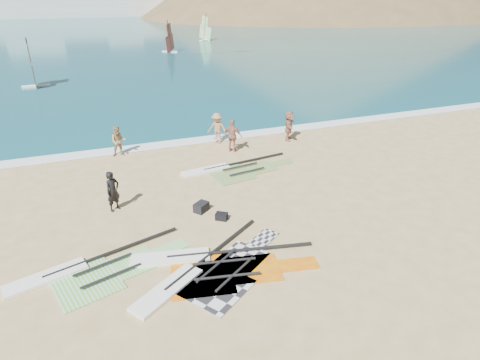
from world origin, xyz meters
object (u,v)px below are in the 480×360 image
object	(u,v)px
rig_grey	(205,275)
gear_bag_far	(222,216)
rig_green	(89,271)
beachgoer_mid	(217,128)
beachgoer_left	(119,141)
beachgoer_back	(233,136)
gear_bag_near	(201,207)
rig_orange	(231,169)
person_wetsuit	(113,191)
beachgoer_right	(289,126)
rig_red	(209,264)

from	to	relation	value
rig_grey	gear_bag_far	world-z (taller)	gear_bag_far
rig_green	beachgoer_mid	xyz separation A→B (m)	(7.98, 10.51, 0.91)
beachgoer_left	beachgoer_back	bearing A→B (deg)	-12.18
gear_bag_near	gear_bag_far	distance (m)	1.13
beachgoer_mid	rig_orange	bearing A→B (deg)	-58.02
rig_green	gear_bag_near	xyz separation A→B (m)	(4.70, 2.65, 0.15)
person_wetsuit	beachgoer_left	size ratio (longest dim) A/B	1.02
gear_bag_near	beachgoer_back	xyz separation A→B (m)	(3.66, 6.15, 0.78)
rig_orange	gear_bag_far	distance (m)	5.03
gear_bag_near	beachgoer_right	xyz separation A→B (m)	(7.65, 6.81, 0.75)
gear_bag_far	beachgoer_right	size ratio (longest dim) A/B	0.26
rig_green	beachgoer_back	xyz separation A→B (m)	(8.37, 8.80, 0.92)
gear_bag_far	person_wetsuit	bearing A→B (deg)	149.14
gear_bag_near	beachgoer_mid	size ratio (longest dim) A/B	0.32
beachgoer_right	rig_grey	bearing A→B (deg)	172.64
gear_bag_near	beachgoer_left	world-z (taller)	beachgoer_left
rig_red	beachgoer_back	bearing A→B (deg)	77.19
beachgoer_back	rig_grey	bearing A→B (deg)	107.11
person_wetsuit	beachgoer_back	size ratio (longest dim) A/B	0.92
person_wetsuit	rig_red	bearing A→B (deg)	-96.56
gear_bag_far	person_wetsuit	xyz separation A→B (m)	(-4.04, 2.41, 0.75)
rig_grey	beachgoer_left	xyz separation A→B (m)	(-1.53, 12.09, 0.83)
rig_red	beachgoer_mid	xyz separation A→B (m)	(4.06, 11.58, 0.91)
beachgoer_mid	beachgoer_right	bearing A→B (deg)	26.75
rig_grey	beachgoer_back	bearing A→B (deg)	30.70
rig_green	beachgoer_left	bearing A→B (deg)	61.99
rig_orange	beachgoer_right	world-z (taller)	beachgoer_right
rig_orange	beachgoer_mid	xyz separation A→B (m)	(0.62, 4.25, 0.91)
gear_bag_far	beachgoer_left	size ratio (longest dim) A/B	0.27
rig_red	rig_green	bearing A→B (deg)	176.24
beachgoer_left	beachgoer_back	xyz separation A→B (m)	(6.26, -1.71, 0.09)
rig_grey	beachgoer_left	distance (m)	12.22
rig_red	beachgoer_back	world-z (taller)	beachgoer_back
rig_orange	rig_red	xyz separation A→B (m)	(-3.44, -7.33, 0.00)
gear_bag_far	person_wetsuit	world-z (taller)	person_wetsuit
rig_grey	gear_bag_far	distance (m)	3.66
rig_grey	gear_bag_near	size ratio (longest dim) A/B	9.80
rig_green	beachgoer_left	world-z (taller)	beachgoer_left
beachgoer_mid	beachgoer_left	bearing A→B (deg)	-139.74
rig_red	gear_bag_near	distance (m)	3.80
rig_grey	gear_bag_near	xyz separation A→B (m)	(1.07, 4.23, 0.15)
rig_green	gear_bag_near	size ratio (longest dim) A/B	10.08
person_wetsuit	beachgoer_mid	bearing A→B (deg)	9.72
beachgoer_mid	beachgoer_right	distance (m)	4.50
rig_green	beachgoer_mid	size ratio (longest dim) A/B	3.26
rig_green	rig_red	size ratio (longest dim) A/B	0.96
rig_orange	person_wetsuit	world-z (taller)	person_wetsuit
beachgoer_right	rig_green	bearing A→B (deg)	158.39
gear_bag_near	gear_bag_far	world-z (taller)	gear_bag_near
rig_grey	gear_bag_far	size ratio (longest dim) A/B	12.56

